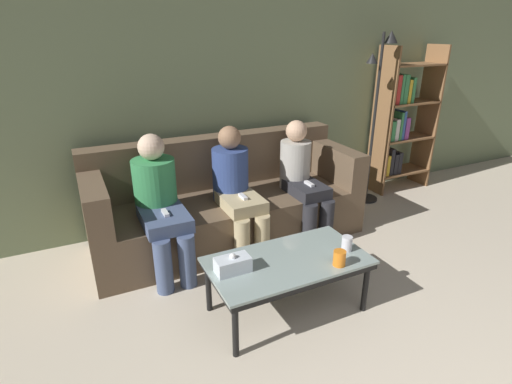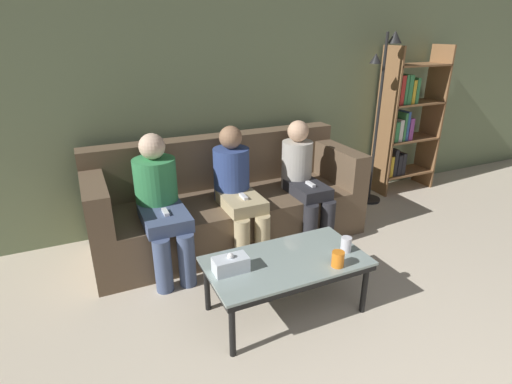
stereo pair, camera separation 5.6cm
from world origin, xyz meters
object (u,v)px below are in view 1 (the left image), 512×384
object	(u,v)px
cup_near_left	(339,258)
seated_person_left_end	(159,200)
tissue_box	(233,265)
seated_person_mid_left	(236,187)
couch	(227,204)
standing_lamp	(377,102)
cup_near_right	(347,243)
bookshelf	(399,122)
seated_person_mid_right	(302,178)
coffee_table	(288,265)

from	to	relation	value
cup_near_left	seated_person_left_end	distance (m)	1.46
tissue_box	seated_person_mid_left	world-z (taller)	seated_person_mid_left
couch	tissue_box	world-z (taller)	couch
standing_lamp	seated_person_left_end	distance (m)	2.52
cup_near_right	bookshelf	bearing A→B (deg)	38.80
cup_near_left	cup_near_right	world-z (taller)	cup_near_right
cup_near_right	seated_person_mid_left	xyz separation A→B (m)	(-0.39, 1.03, 0.12)
bookshelf	seated_person_mid_right	size ratio (longest dim) A/B	1.56
cup_near_left	standing_lamp	world-z (taller)	standing_lamp
cup_near_left	seated_person_mid_right	distance (m)	1.23
cup_near_right	seated_person_mid_left	size ratio (longest dim) A/B	0.10
cup_near_right	seated_person_left_end	xyz separation A→B (m)	(-1.04, 1.02, 0.12)
tissue_box	couch	bearing A→B (deg)	70.04
tissue_box	standing_lamp	distance (m)	2.64
coffee_table	couch	bearing A→B (deg)	88.26
seated_person_mid_left	seated_person_mid_right	world-z (taller)	seated_person_mid_left
standing_lamp	seated_person_mid_left	size ratio (longest dim) A/B	1.67
couch	seated_person_mid_right	xyz separation A→B (m)	(0.65, -0.24, 0.23)
standing_lamp	seated_person_mid_right	bearing A→B (deg)	-162.07
standing_lamp	seated_person_mid_left	bearing A→B (deg)	-168.62
cup_near_left	standing_lamp	size ratio (longest dim) A/B	0.06
seated_person_mid_left	seated_person_mid_right	distance (m)	0.65
bookshelf	seated_person_mid_left	distance (m)	2.36
coffee_table	bookshelf	bearing A→B (deg)	32.04
tissue_box	seated_person_mid_right	world-z (taller)	seated_person_mid_right
seated_person_mid_left	cup_near_right	bearing A→B (deg)	-69.28
bookshelf	standing_lamp	size ratio (longest dim) A/B	0.92
seated_person_left_end	seated_person_mid_left	distance (m)	0.65
tissue_box	coffee_table	bearing A→B (deg)	-4.11
standing_lamp	seated_person_mid_right	xyz separation A→B (m)	(-1.13, -0.37, -0.55)
coffee_table	seated_person_left_end	xyz separation A→B (m)	(-0.62, 0.95, 0.22)
coffee_table	tissue_box	distance (m)	0.40
bookshelf	seated_person_left_end	xyz separation A→B (m)	(-2.94, -0.51, -0.24)
cup_near_left	tissue_box	world-z (taller)	tissue_box
bookshelf	standing_lamp	xyz separation A→B (m)	(-0.50, -0.14, 0.29)
seated_person_left_end	tissue_box	bearing A→B (deg)	-75.78
cup_near_left	standing_lamp	distance (m)	2.27
coffee_table	seated_person_mid_right	world-z (taller)	seated_person_mid_right
coffee_table	seated_person_mid_right	size ratio (longest dim) A/B	1.00
coffee_table	standing_lamp	distance (m)	2.37
couch	tissue_box	size ratio (longest dim) A/B	11.02
couch	seated_person_mid_right	size ratio (longest dim) A/B	2.26
cup_near_right	seated_person_mid_right	distance (m)	1.06
couch	standing_lamp	bearing A→B (deg)	4.11
bookshelf	cup_near_left	bearing A→B (deg)	-141.18
cup_near_right	seated_person_left_end	world-z (taller)	seated_person_left_end
cup_near_right	seated_person_mid_left	bearing A→B (deg)	110.72
couch	seated_person_mid_right	distance (m)	0.73
seated_person_mid_left	seated_person_left_end	bearing A→B (deg)	-179.61
standing_lamp	seated_person_left_end	world-z (taller)	standing_lamp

